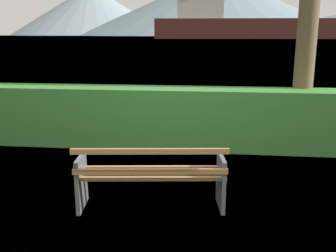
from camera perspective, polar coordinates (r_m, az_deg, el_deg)
name	(u,v)px	position (r m, az deg, el deg)	size (l,w,h in m)	color
ground_plane	(152,206)	(5.02, -2.47, -11.85)	(1400.00, 1400.00, 0.00)	olive
water_surface	(213,37)	(311.16, 6.77, 13.12)	(620.00, 620.00, 0.00)	#7A99A8
park_bench	(151,176)	(4.80, -2.55, -7.52)	(1.90, 0.79, 0.87)	olive
hedge_row	(173,118)	(7.40, 0.82, 1.26)	(9.79, 0.76, 1.15)	#387A33
cargo_ship_large	(260,22)	(185.96, 13.52, 14.94)	(114.21, 25.56, 27.36)	#471E19
distant_hills	(249,10)	(562.55, 11.96, 16.64)	(752.18, 396.74, 81.78)	gray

